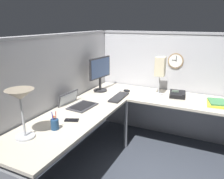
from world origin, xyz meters
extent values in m
plane|color=#383D47|center=(0.00, 0.00, 0.00)|extent=(6.80, 6.80, 0.00)
cube|color=#B2B2B7|center=(-0.36, 0.87, 0.78)|extent=(2.57, 0.10, 1.55)
cube|color=#939399|center=(-0.36, 0.87, 1.56)|extent=(2.57, 0.12, 0.03)
cube|color=#B2B2B7|center=(0.87, -0.27, 0.78)|extent=(0.10, 2.37, 1.55)
cube|color=#939399|center=(0.87, -0.27, 1.56)|extent=(0.12, 2.37, 0.03)
cube|color=beige|center=(-0.38, 0.47, 0.71)|extent=(2.35, 0.66, 0.03)
cube|color=beige|center=(0.47, -0.60, 0.71)|extent=(0.66, 1.49, 0.03)
cylinder|color=slate|center=(0.16, 0.16, 0.35)|extent=(0.05, 0.05, 0.70)
cylinder|color=#232326|center=(0.32, 0.64, 0.74)|extent=(0.20, 0.20, 0.02)
cylinder|color=#232326|center=(0.32, 0.64, 0.84)|extent=(0.04, 0.04, 0.20)
cube|color=#232326|center=(0.32, 0.64, 1.08)|extent=(0.46, 0.09, 0.30)
cube|color=#384C72|center=(0.32, 0.62, 1.08)|extent=(0.42, 0.06, 0.26)
cube|color=#38383D|center=(-0.35, 0.52, 0.74)|extent=(0.36, 0.27, 0.02)
cube|color=black|center=(-0.35, 0.52, 0.75)|extent=(0.30, 0.20, 0.00)
cube|color=#38383D|center=(-0.33, 0.75, 0.77)|extent=(0.34, 0.09, 0.22)
cube|color=silver|center=(-0.33, 0.74, 0.77)|extent=(0.31, 0.08, 0.18)
cube|color=#232326|center=(0.15, 0.26, 0.74)|extent=(0.43, 0.15, 0.02)
ellipsoid|color=black|center=(0.45, 0.27, 0.75)|extent=(0.06, 0.10, 0.03)
cylinder|color=#B7BABF|center=(-1.19, 0.58, 0.74)|extent=(0.17, 0.17, 0.02)
cylinder|color=#B7BABF|center=(-1.19, 0.58, 0.93)|extent=(0.02, 0.02, 0.38)
cone|color=gray|center=(-1.19, 0.58, 1.13)|extent=(0.24, 0.24, 0.09)
cylinder|color=navy|center=(-0.95, 0.44, 0.78)|extent=(0.08, 0.08, 0.10)
cylinder|color=#1E1EB2|center=(-0.96, 0.45, 0.84)|extent=(0.01, 0.02, 0.13)
cylinder|color=#B21E1E|center=(-0.94, 0.44, 0.84)|extent=(0.01, 0.02, 0.13)
cylinder|color=#D8591E|center=(-0.95, 0.46, 0.85)|extent=(0.03, 0.03, 0.01)
cube|color=black|center=(-0.72, 0.41, 0.73)|extent=(0.12, 0.16, 0.01)
cube|color=black|center=(0.51, -0.44, 0.77)|extent=(0.21, 0.22, 0.10)
cube|color=#8CA58C|center=(0.51, -0.42, 0.80)|extent=(0.03, 0.09, 0.04)
cube|color=black|center=(0.52, -0.53, 0.79)|extent=(0.19, 0.07, 0.04)
cube|color=yellow|center=(0.43, -0.93, 0.74)|extent=(0.30, 0.23, 0.02)
cube|color=#3F7F4C|center=(0.45, -0.94, 0.76)|extent=(0.29, 0.24, 0.02)
cylinder|color=#B7BABF|center=(0.53, -0.18, 0.74)|extent=(0.11, 0.11, 0.01)
cylinder|color=#B7BABF|center=(0.53, -0.18, 0.87)|extent=(0.02, 0.02, 0.27)
cube|color=beige|center=(0.53, -0.18, 1.13)|extent=(0.13, 0.13, 0.26)
cylinder|color=olive|center=(0.82, -0.34, 1.17)|extent=(0.03, 0.22, 0.22)
cylinder|color=white|center=(0.80, -0.34, 1.17)|extent=(0.00, 0.19, 0.19)
cube|color=black|center=(0.80, -0.32, 1.18)|extent=(0.00, 0.06, 0.01)
cube|color=black|center=(0.80, -0.35, 1.21)|extent=(0.00, 0.01, 0.08)
camera|label=1|loc=(-2.45, -0.88, 1.71)|focal=35.63mm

